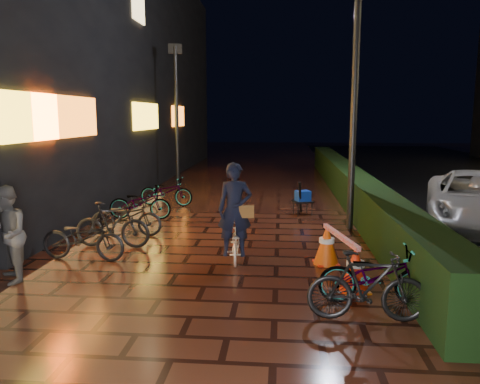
# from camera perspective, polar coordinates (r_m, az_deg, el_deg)

# --- Properties ---
(ground) EXTENTS (80.00, 80.00, 0.00)m
(ground) POSITION_cam_1_polar(r_m,az_deg,el_deg) (7.43, -4.43, -11.43)
(ground) COLOR #381911
(ground) RESTS_ON ground
(hedge) EXTENTS (0.70, 20.00, 1.00)m
(hedge) POSITION_cam_1_polar(r_m,az_deg,el_deg) (15.15, 13.07, 0.99)
(hedge) COLOR black
(hedge) RESTS_ON ground
(bystander_person) EXTENTS (0.92, 0.96, 1.56)m
(bystander_person) POSITION_cam_1_polar(r_m,az_deg,el_deg) (8.22, -26.59, -4.69)
(bystander_person) COLOR #555558
(bystander_person) RESTS_ON ground
(van) EXTENTS (3.49, 5.22, 1.33)m
(van) POSITION_cam_1_polar(r_m,az_deg,el_deg) (12.13, 27.12, -1.00)
(van) COLOR silver
(van) RESTS_ON ground
(storefront_block) EXTENTS (12.09, 22.00, 9.00)m
(storefront_block) POSITION_cam_1_polar(r_m,az_deg,el_deg) (21.30, -25.79, 13.44)
(storefront_block) COLOR black
(storefront_block) RESTS_ON ground
(lamp_post_hedge) EXTENTS (0.54, 0.28, 5.77)m
(lamp_post_hedge) POSITION_cam_1_polar(r_m,az_deg,el_deg) (11.04, 13.81, 11.87)
(lamp_post_hedge) COLOR black
(lamp_post_hedge) RESTS_ON ground
(lamp_post_sf) EXTENTS (0.49, 0.15, 5.09)m
(lamp_post_sf) POSITION_cam_1_polar(r_m,az_deg,el_deg) (16.97, -7.75, 9.80)
(lamp_post_sf) COLOR black
(lamp_post_sf) RESTS_ON ground
(cyclist) EXTENTS (0.67, 1.29, 1.81)m
(cyclist) POSITION_cam_1_polar(r_m,az_deg,el_deg) (8.49, -0.62, -4.01)
(cyclist) COLOR white
(cyclist) RESTS_ON ground
(traffic_barrier) EXTENTS (0.78, 1.77, 0.72)m
(traffic_barrier) POSITION_cam_1_polar(r_m,az_deg,el_deg) (7.91, 12.07, -7.55)
(traffic_barrier) COLOR #FF2C0D
(traffic_barrier) RESTS_ON ground
(cart_assembly) EXTENTS (0.61, 0.66, 0.93)m
(cart_assembly) POSITION_cam_1_polar(r_m,az_deg,el_deg) (12.55, 7.64, -0.64)
(cart_assembly) COLOR black
(cart_assembly) RESTS_ON ground
(parked_bikes_storefront) EXTENTS (1.87, 5.98, 0.93)m
(parked_bikes_storefront) POSITION_cam_1_polar(r_m,az_deg,el_deg) (11.12, -13.18, -2.35)
(parked_bikes_storefront) COLOR black
(parked_bikes_storefront) RESTS_ON ground
(parked_bikes_hedge) EXTENTS (1.79, 1.09, 0.93)m
(parked_bikes_hedge) POSITION_cam_1_polar(r_m,az_deg,el_deg) (6.64, 15.82, -10.29)
(parked_bikes_hedge) COLOR black
(parked_bikes_hedge) RESTS_ON ground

